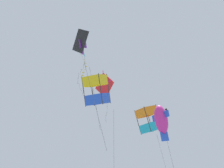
# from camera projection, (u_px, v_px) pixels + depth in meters

# --- Properties ---
(kite_delta_upper_right) EXTENTS (1.57, 2.20, 7.16)m
(kite_delta_upper_right) POSITION_uv_depth(u_px,v_px,m) (81.00, 43.00, 20.49)
(kite_delta_upper_right) COLOR black
(kite_diamond_highest) EXTENTS (0.68, 2.15, 4.34)m
(kite_diamond_highest) POSITION_uv_depth(u_px,v_px,m) (105.00, 86.00, 28.17)
(kite_diamond_highest) COLOR red
(kite_box_near_left) EXTENTS (2.31, 1.81, 6.49)m
(kite_box_near_left) POSITION_uv_depth(u_px,v_px,m) (149.00, 120.00, 26.83)
(kite_box_near_left) COLOR orange
(kite_fish_far_centre) EXTENTS (1.38, 1.68, 5.47)m
(kite_fish_far_centre) POSITION_uv_depth(u_px,v_px,m) (161.00, 120.00, 22.60)
(kite_fish_far_centre) COLOR #DB2D93
(kite_diamond_mid_left) EXTENTS (1.81, 1.92, 7.91)m
(kite_diamond_mid_left) POSITION_uv_depth(u_px,v_px,m) (81.00, 46.00, 27.14)
(kite_diamond_mid_left) COLOR purple
(kite_box_low_drifter) EXTENTS (3.08, 2.51, 9.69)m
(kite_box_low_drifter) POSITION_uv_depth(u_px,v_px,m) (96.00, 90.00, 24.67)
(kite_box_low_drifter) COLOR yellow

